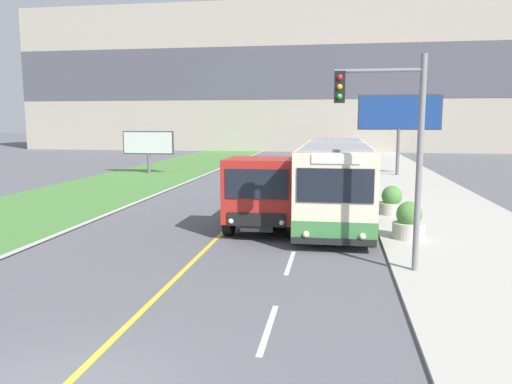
# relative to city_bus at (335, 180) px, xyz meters

# --- Properties ---
(lane_marking_centre) EXTENTS (2.88, 140.00, 0.01)m
(lane_marking_centre) POSITION_rel_city_bus_xyz_m (-3.67, -13.71, -1.59)
(lane_marking_centre) COLOR gold
(lane_marking_centre) RESTS_ON ground_plane
(apartment_block_background) EXTENTS (80.00, 8.04, 19.50)m
(apartment_block_background) POSITION_rel_city_bus_xyz_m (-3.96, 49.12, 8.16)
(apartment_block_background) COLOR #A89E8E
(apartment_block_background) RESTS_ON ground_plane
(city_bus) EXTENTS (2.73, 11.80, 3.13)m
(city_bus) POSITION_rel_city_bus_xyz_m (0.00, 0.00, 0.00)
(city_bus) COLOR beige
(city_bus) RESTS_ON ground_plane
(dump_truck) EXTENTS (2.53, 6.28, 2.70)m
(dump_truck) POSITION_rel_city_bus_xyz_m (-2.53, -2.89, -0.25)
(dump_truck) COLOR black
(dump_truck) RESTS_ON ground_plane
(traffic_light_mast) EXTENTS (2.28, 0.32, 5.63)m
(traffic_light_mast) POSITION_rel_city_bus_xyz_m (1.45, -7.43, 2.01)
(traffic_light_mast) COLOR slate
(traffic_light_mast) RESTS_ON ground_plane
(billboard_large) EXTENTS (5.90, 0.24, 5.87)m
(billboard_large) POSITION_rel_city_bus_xyz_m (4.45, 16.89, 2.86)
(billboard_large) COLOR #59595B
(billboard_large) RESTS_ON ground_plane
(billboard_small) EXTENTS (3.99, 0.24, 3.23)m
(billboard_small) POSITION_rel_city_bus_xyz_m (-14.18, 15.74, 0.68)
(billboard_small) COLOR #59595B
(billboard_small) RESTS_ON ground_plane
(planter_round_near) EXTENTS (1.06, 1.06, 1.24)m
(planter_round_near) POSITION_rel_city_bus_xyz_m (2.46, -3.70, -0.96)
(planter_round_near) COLOR #B7B2A8
(planter_round_near) RESTS_ON sidewalk_right
(planter_round_second) EXTENTS (1.07, 1.07, 1.20)m
(planter_round_second) POSITION_rel_city_bus_xyz_m (2.36, 0.74, -0.98)
(planter_round_second) COLOR #B7B2A8
(planter_round_second) RESTS_ON sidewalk_right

